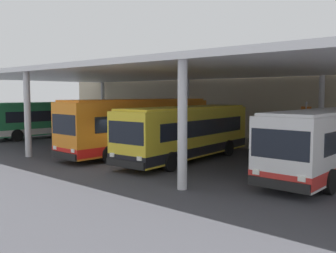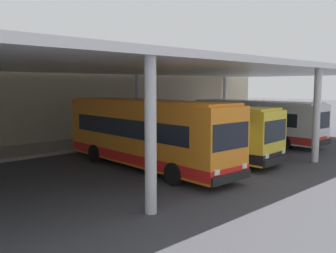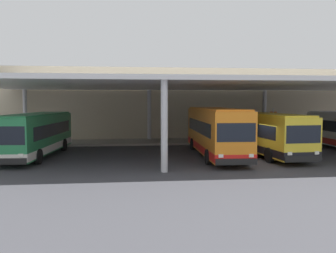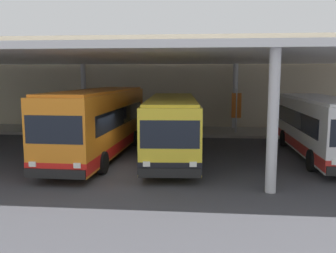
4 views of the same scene
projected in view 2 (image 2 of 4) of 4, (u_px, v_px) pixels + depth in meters
name	position (u px, v px, depth m)	size (l,w,h in m)	color
ground_plane	(211.00, 172.00, 18.50)	(200.00, 200.00, 0.00)	#3D3D42
platform_kerb	(87.00, 143.00, 26.95)	(42.00, 4.50, 0.18)	gray
station_building_facade	(64.00, 92.00, 28.88)	(48.00, 1.60, 7.64)	#C1B293
canopy_shelter	(141.00, 69.00, 21.87)	(40.00, 17.00, 5.55)	silver
bus_second_bay	(146.00, 133.00, 19.13)	(2.95, 11.40, 3.57)	orange
bus_middle_bay	(194.00, 130.00, 21.90)	(3.23, 10.67, 3.17)	yellow
bus_far_bay	(254.00, 121.00, 27.87)	(2.80, 10.55, 3.17)	white
bench_waiting	(195.00, 124.00, 35.02)	(1.80, 0.45, 0.92)	brown
trash_bin	(216.00, 122.00, 37.29)	(0.52, 0.52, 0.98)	#33383D
banner_sign	(156.00, 114.00, 30.31)	(0.70, 0.12, 3.20)	#B2B2B7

